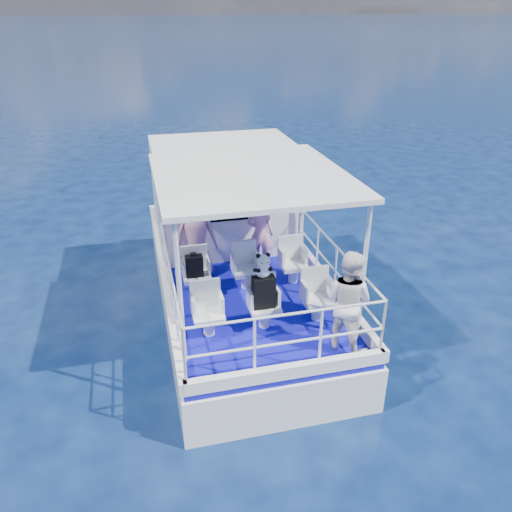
{
  "coord_description": "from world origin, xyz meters",
  "views": [
    {
      "loc": [
        -1.75,
        -7.61,
        5.47
      ],
      "look_at": [
        0.04,
        -0.4,
        1.82
      ],
      "focal_mm": 35.0,
      "sensor_mm": 36.0,
      "label": 1
    }
  ],
  "objects_px": {
    "passenger_stbd_aft": "(348,301)",
    "backpack_center": "(264,292)",
    "passenger_port_fwd": "(196,236)",
    "panda": "(263,265)"
  },
  "relations": [
    {
      "from": "passenger_stbd_aft",
      "to": "backpack_center",
      "type": "height_order",
      "value": "passenger_stbd_aft"
    },
    {
      "from": "passenger_port_fwd",
      "to": "passenger_stbd_aft",
      "type": "bearing_deg",
      "value": 139.77
    },
    {
      "from": "backpack_center",
      "to": "panda",
      "type": "xyz_separation_m",
      "value": [
        -0.01,
        0.02,
        0.46
      ]
    },
    {
      "from": "passenger_port_fwd",
      "to": "backpack_center",
      "type": "bearing_deg",
      "value": 127.46
    },
    {
      "from": "backpack_center",
      "to": "panda",
      "type": "height_order",
      "value": "panda"
    },
    {
      "from": "panda",
      "to": "passenger_stbd_aft",
      "type": "bearing_deg",
      "value": -37.06
    },
    {
      "from": "passenger_stbd_aft",
      "to": "backpack_center",
      "type": "bearing_deg",
      "value": 15.89
    },
    {
      "from": "backpack_center",
      "to": "passenger_port_fwd",
      "type": "bearing_deg",
      "value": 110.41
    },
    {
      "from": "passenger_stbd_aft",
      "to": "panda",
      "type": "xyz_separation_m",
      "value": [
        -1.06,
        0.8,
        0.31
      ]
    },
    {
      "from": "passenger_port_fwd",
      "to": "backpack_center",
      "type": "xyz_separation_m",
      "value": [
        0.76,
        -2.05,
        -0.15
      ]
    }
  ]
}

